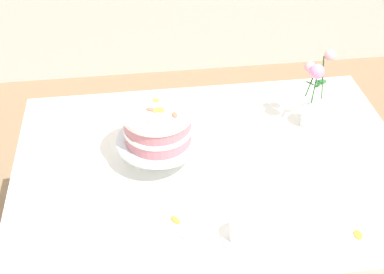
{
  "coord_description": "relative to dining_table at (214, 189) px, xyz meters",
  "views": [
    {
      "loc": [
        -0.25,
        -1.3,
        1.92
      ],
      "look_at": [
        -0.07,
        0.01,
        0.86
      ],
      "focal_mm": 46.94,
      "sensor_mm": 36.0,
      "label": 1
    }
  ],
  "objects": [
    {
      "name": "loose_petal_1",
      "position": [
        0.38,
        -0.35,
        0.09
      ],
      "size": [
        0.03,
        0.04,
        0.0
      ],
      "primitive_type": "ellipsoid",
      "rotation": [
        0.0,
        0.0,
        1.53
      ],
      "color": "orange",
      "rests_on": "dining_table"
    },
    {
      "name": "flower_vase",
      "position": [
        0.4,
        0.21,
        0.22
      ],
      "size": [
        0.1,
        0.1,
        0.32
      ],
      "color": "silver",
      "rests_on": "dining_table"
    },
    {
      "name": "teacup",
      "position": [
        0.03,
        -0.31,
        0.12
      ],
      "size": [
        0.13,
        0.12,
        0.07
      ],
      "color": "white",
      "rests_on": "dining_table"
    },
    {
      "name": "layer_cake",
      "position": [
        -0.19,
        0.07,
        0.25
      ],
      "size": [
        0.24,
        0.24,
        0.12
      ],
      "color": "#CC7A84",
      "rests_on": "cake_stand"
    },
    {
      "name": "loose_petal_2",
      "position": [
        -0.16,
        -0.22,
        0.1
      ],
      "size": [
        0.04,
        0.05,
        0.01
      ],
      "primitive_type": "ellipsoid",
      "rotation": [
        0.0,
        0.0,
        5.29
      ],
      "color": "orange",
      "rests_on": "dining_table"
    },
    {
      "name": "cake_stand",
      "position": [
        -0.19,
        0.07,
        0.18
      ],
      "size": [
        0.29,
        0.29,
        0.1
      ],
      "color": "silver",
      "rests_on": "linen_napkin"
    },
    {
      "name": "linen_napkin",
      "position": [
        -0.19,
        0.07,
        0.09
      ],
      "size": [
        0.37,
        0.37,
        0.0
      ],
      "primitive_type": "cube",
      "rotation": [
        0.0,
        0.0,
        0.16
      ],
      "color": "white",
      "rests_on": "dining_table"
    },
    {
      "name": "dining_table",
      "position": [
        0.0,
        0.0,
        0.0
      ],
      "size": [
        1.4,
        1.0,
        0.74
      ],
      "color": "white",
      "rests_on": "ground"
    },
    {
      "name": "loose_petal_0",
      "position": [
        -0.13,
        -0.29,
        0.1
      ],
      "size": [
        0.05,
        0.04,
        0.01
      ],
      "primitive_type": "ellipsoid",
      "rotation": [
        0.0,
        0.0,
        5.96
      ],
      "color": "pink",
      "rests_on": "dining_table"
    }
  ]
}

